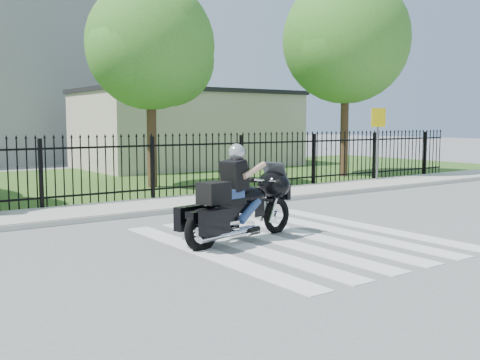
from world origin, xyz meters
TOP-DOWN VIEW (x-y plane):
  - ground at (0.00, 0.00)m, footprint 120.00×120.00m
  - crosswalk at (0.00, 0.00)m, footprint 5.00×5.50m
  - sidewalk at (0.00, 5.00)m, footprint 40.00×2.00m
  - curb at (0.00, 4.00)m, footprint 40.00×0.12m
  - grass_strip at (0.00, 12.00)m, footprint 40.00×12.00m
  - iron_fence at (0.00, 6.00)m, footprint 26.00×0.04m
  - tree_mid at (1.50, 9.00)m, footprint 4.20×4.20m
  - tree_right at (9.50, 8.00)m, footprint 5.00×5.00m
  - building_low at (7.00, 16.00)m, footprint 10.00×6.00m
  - building_low_roof at (7.00, 16.00)m, footprint 10.20×6.20m
  - motorcycle_rider at (-1.03, 0.49)m, footprint 2.77×1.29m
  - traffic_sign at (8.82, 5.69)m, footprint 0.54×0.22m

SIDE VIEW (x-z plane):
  - ground at x=0.00m, z-range 0.00..0.00m
  - crosswalk at x=0.00m, z-range 0.00..0.01m
  - grass_strip at x=0.00m, z-range 0.00..0.02m
  - sidewalk at x=0.00m, z-range 0.00..0.12m
  - curb at x=0.00m, z-range 0.00..0.12m
  - motorcycle_rider at x=-1.03m, z-range -0.17..1.68m
  - iron_fence at x=0.00m, z-range 0.00..1.80m
  - building_low at x=7.00m, z-range 0.00..3.50m
  - traffic_sign at x=8.82m, z-range 0.67..3.23m
  - building_low_roof at x=7.00m, z-range 3.50..3.70m
  - tree_mid at x=1.50m, z-range 1.28..8.06m
  - tree_right at x=9.50m, z-range 1.44..9.34m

